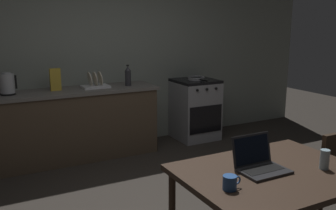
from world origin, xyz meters
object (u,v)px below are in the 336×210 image
object	(u,v)px
electric_kettle	(7,84)
coffee_mug	(230,183)
bottle	(128,76)
stove_oven	(195,109)
dining_table	(272,181)
laptop	(260,164)
cereal_box	(55,80)
drinking_glass	(325,159)
dish_rack	(95,84)
frying_pan	(196,78)

from	to	relation	value
electric_kettle	coffee_mug	distance (m)	3.17
electric_kettle	bottle	world-z (taller)	bottle
stove_oven	dining_table	bearing A→B (deg)	-112.50
dining_table	bottle	distance (m)	2.89
stove_oven	coffee_mug	xyz separation A→B (m)	(-1.63, -3.01, 0.35)
laptop	electric_kettle	distance (m)	3.16
bottle	cereal_box	xyz separation A→B (m)	(-0.94, 0.07, 0.01)
dining_table	drinking_glass	size ratio (longest dim) A/B	9.05
dish_rack	laptop	bearing A→B (deg)	-84.95
cereal_box	dish_rack	bearing A→B (deg)	-2.30
laptop	cereal_box	bearing A→B (deg)	101.07
electric_kettle	coffee_mug	world-z (taller)	electric_kettle
coffee_mug	bottle	bearing A→B (deg)	79.66
dish_rack	drinking_glass	bearing A→B (deg)	-77.82
dining_table	drinking_glass	distance (m)	0.39
coffee_mug	drinking_glass	distance (m)	0.76
dining_table	cereal_box	distance (m)	3.07
laptop	frying_pan	bearing A→B (deg)	62.26
dish_rack	frying_pan	bearing A→B (deg)	-1.06
stove_oven	electric_kettle	size ratio (longest dim) A/B	3.43
coffee_mug	dish_rack	size ratio (longest dim) A/B	0.36
bottle	coffee_mug	bearing A→B (deg)	-100.34
cereal_box	drinking_glass	bearing A→B (deg)	-69.37
drinking_glass	dining_table	bearing A→B (deg)	158.44
drinking_glass	cereal_box	distance (m)	3.29
electric_kettle	drinking_glass	bearing A→B (deg)	-60.74
drinking_glass	cereal_box	size ratio (longest dim) A/B	0.49
stove_oven	dish_rack	world-z (taller)	dish_rack
stove_oven	dish_rack	distance (m)	1.61
bottle	dish_rack	xyz separation A→B (m)	(-0.44, 0.05, -0.09)
dining_table	dish_rack	size ratio (longest dim) A/B	3.59
stove_oven	bottle	distance (m)	1.24
stove_oven	cereal_box	bearing A→B (deg)	179.37
dining_table	frying_pan	size ratio (longest dim) A/B	2.84
electric_kettle	bottle	size ratio (longest dim) A/B	0.94
stove_oven	drinking_glass	bearing A→B (deg)	-105.98
stove_oven	dining_table	distance (m)	3.17
frying_pan	coffee_mug	distance (m)	3.40
laptop	dish_rack	distance (m)	2.88
dish_rack	cereal_box	bearing A→B (deg)	177.70
dining_table	coffee_mug	world-z (taller)	coffee_mug
dining_table	bottle	bearing A→B (deg)	87.73
frying_pan	coffee_mug	bearing A→B (deg)	-118.73
stove_oven	electric_kettle	distance (m)	2.65
dish_rack	electric_kettle	bearing A→B (deg)	180.00
dining_table	frying_pan	distance (m)	3.14
coffee_mug	drinking_glass	xyz separation A→B (m)	(0.76, -0.04, 0.02)
frying_pan	coffee_mug	world-z (taller)	frying_pan
laptop	dish_rack	bearing A→B (deg)	91.54
stove_oven	drinking_glass	distance (m)	3.19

